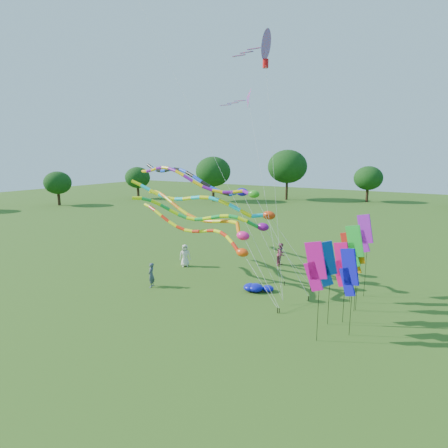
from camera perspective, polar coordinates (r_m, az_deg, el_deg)
The scene contains 22 objects.
ground at distance 21.10m, azimuth -1.87°, elevation -14.47°, with size 160.00×160.00×0.00m, color #285516.
tree_ring at distance 27.73m, azimuth 5.75°, elevation 3.10°, with size 117.98×121.47×9.58m.
tube_kite_red at distance 25.64m, azimuth -3.24°, elevation -1.34°, with size 12.62×3.17×5.63m.
tube_kite_orange at distance 26.35m, azimuth -3.43°, elevation 1.31°, with size 13.87×4.93×6.63m.
tube_kite_purple at distance 26.55m, azimuth -3.01°, elevation 6.29°, with size 14.43×1.31×8.62m.
tube_kite_blue at distance 30.72m, azimuth -4.00°, elevation 6.71°, with size 15.78×4.22×8.52m.
tube_kite_cyan at distance 27.45m, azimuth -1.66°, elevation 3.15°, with size 14.54×2.28×7.37m.
tube_kite_green at distance 25.31m, azimuth -1.30°, elevation 1.00°, with size 11.36×4.52×6.55m.
delta_kite_high_a at distance 24.97m, azimuth 6.17°, elevation 25.52°, with size 4.69×2.83×16.39m.
delta_kite_high_c at distance 27.72m, azimuth 3.67°, elevation 18.64°, with size 7.08×5.31×14.12m.
banner_pole_blue_a at distance 20.22m, azimuth 15.27°, elevation -5.91°, with size 1.09×0.56×4.59m.
banner_pole_blue_b at distance 19.52m, azimuth 18.49°, elevation -7.03°, with size 1.10×0.53×4.47m.
banner_pole_red at distance 23.71m, azimuth 18.44°, elevation -4.04°, with size 1.16×0.10×4.43m.
banner_pole_magenta_a at distance 18.27m, azimuth 13.70°, elevation -6.34°, with size 1.16×0.11×4.98m.
banner_pole_magenta_b at distance 20.85m, azimuth 17.51°, elevation -5.93°, with size 1.14×0.40×4.45m.
banner_pole_green at distance 22.36m, azimuth 19.19°, elevation -3.27°, with size 1.16×0.21×5.07m.
banner_pole_violet at distance 24.90m, azimuth 20.60°, elevation -1.40°, with size 1.14×0.37×5.32m.
banner_pole_orange at distance 22.59m, azimuth 19.32°, elevation -4.25°, with size 1.16×0.15×4.64m.
blue_nylon_heap at distance 24.91m, azimuth 4.90°, elevation -9.86°, with size 1.67×1.81×0.52m.
person_a at distance 30.29m, azimuth -5.96°, elevation -4.80°, with size 0.88×0.58×1.81m, color silver.
person_b at distance 26.12m, azimuth -11.03°, elevation -7.64°, with size 0.62×0.40×1.69m, color #41495B.
person_c at distance 30.79m, azimuth 8.69°, elevation -4.57°, with size 0.90×0.70×1.85m, color #91344F.
Camera 1 is at (10.50, -15.96, 8.98)m, focal length 30.00 mm.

